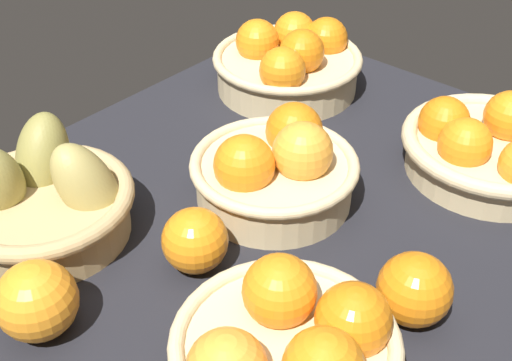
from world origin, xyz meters
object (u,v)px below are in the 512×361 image
at_px(basket_center, 276,168).
at_px(basket_near_right, 493,147).
at_px(basket_far_right, 289,62).
at_px(loose_orange_front_gap, 414,289).
at_px(loose_orange_side_gap, 37,301).
at_px(basket_far_left_pears, 45,200).
at_px(basket_near_left, 289,348).
at_px(loose_orange_back_gap, 193,239).

distance_m(basket_center, basket_near_right, 0.29).
distance_m(basket_center, basket_far_right, 0.29).
xyz_separation_m(basket_center, basket_far_right, (0.24, 0.17, 0.00)).
relative_size(loose_orange_front_gap, loose_orange_side_gap, 0.94).
relative_size(basket_far_left_pears, loose_orange_front_gap, 2.75).
bearing_deg(loose_orange_side_gap, basket_far_right, 13.10).
bearing_deg(loose_orange_side_gap, basket_far_left_pears, 52.36).
relative_size(basket_near_left, basket_near_right, 0.90).
bearing_deg(basket_center, basket_near_left, -138.01).
xyz_separation_m(basket_far_right, basket_far_left_pears, (-0.47, -0.01, -0.00)).
xyz_separation_m(basket_near_right, loose_orange_back_gap, (-0.39, 0.17, -0.00)).
relative_size(basket_center, loose_orange_side_gap, 2.56).
xyz_separation_m(basket_far_right, loose_orange_back_gap, (-0.40, -0.18, -0.01)).
bearing_deg(basket_near_right, basket_far_right, 88.61).
bearing_deg(loose_orange_back_gap, loose_orange_side_gap, 163.84).
relative_size(basket_near_right, loose_orange_back_gap, 3.20).
bearing_deg(basket_far_left_pears, loose_orange_back_gap, -67.50).
height_order(basket_far_left_pears, loose_orange_side_gap, basket_far_left_pears).
bearing_deg(basket_near_right, basket_near_left, -179.32).
relative_size(basket_near_right, loose_orange_front_gap, 3.09).
bearing_deg(basket_far_right, loose_orange_front_gap, -126.60).
relative_size(basket_near_left, loose_orange_side_gap, 2.60).
relative_size(basket_near_left, basket_center, 1.02).
height_order(basket_center, basket_far_left_pears, basket_far_left_pears).
bearing_deg(basket_far_right, basket_center, -144.38).
xyz_separation_m(basket_near_left, basket_far_right, (0.45, 0.36, 0.00)).
distance_m(basket_near_left, loose_orange_side_gap, 0.26).
bearing_deg(loose_orange_back_gap, basket_near_left, -106.54).
height_order(basket_near_left, basket_near_right, basket_near_left).
relative_size(basket_center, loose_orange_back_gap, 2.82).
relative_size(basket_near_left, basket_far_right, 0.90).
height_order(loose_orange_front_gap, loose_orange_back_gap, loose_orange_front_gap).
bearing_deg(basket_center, basket_far_right, 35.62).
xyz_separation_m(basket_far_right, loose_orange_side_gap, (-0.57, -0.13, -0.01)).
distance_m(loose_orange_front_gap, loose_orange_back_gap, 0.24).
bearing_deg(loose_orange_front_gap, basket_far_right, 53.40).
bearing_deg(basket_far_left_pears, loose_orange_front_gap, -67.55).
height_order(basket_near_left, loose_orange_side_gap, basket_near_left).
xyz_separation_m(basket_near_left, loose_orange_front_gap, (0.15, -0.05, -0.01)).
distance_m(basket_far_right, basket_far_left_pears, 0.47).
relative_size(basket_far_right, loose_orange_side_gap, 2.89).
height_order(loose_orange_back_gap, loose_orange_side_gap, loose_orange_side_gap).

